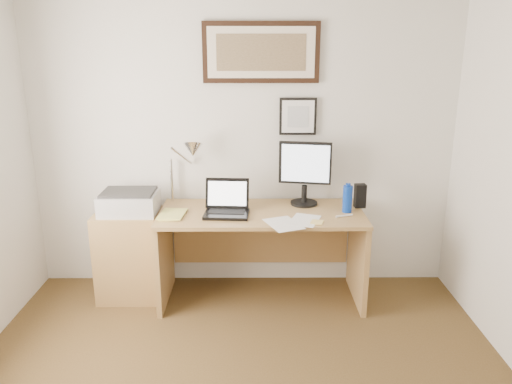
{
  "coord_description": "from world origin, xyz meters",
  "views": [
    {
      "loc": [
        0.09,
        -2.07,
        2.01
      ],
      "look_at": [
        0.11,
        1.43,
        0.97
      ],
      "focal_mm": 35.0,
      "sensor_mm": 36.0,
      "label": 1
    }
  ],
  "objects_px": {
    "book": "(160,214)",
    "printer": "(129,202)",
    "side_cabinet": "(130,255)",
    "water_bottle": "(347,199)",
    "lcd_monitor": "(305,170)",
    "laptop": "(227,207)",
    "desk": "(261,236)"
  },
  "relations": [
    {
      "from": "side_cabinet",
      "to": "lcd_monitor",
      "type": "xyz_separation_m",
      "value": [
        1.42,
        0.13,
        0.68
      ]
    },
    {
      "from": "side_cabinet",
      "to": "printer",
      "type": "bearing_deg",
      "value": -5.58
    },
    {
      "from": "desk",
      "to": "book",
      "type": "bearing_deg",
      "value": -167.99
    },
    {
      "from": "desk",
      "to": "printer",
      "type": "bearing_deg",
      "value": -177.91
    },
    {
      "from": "book",
      "to": "laptop",
      "type": "bearing_deg",
      "value": 4.23
    },
    {
      "from": "lcd_monitor",
      "to": "printer",
      "type": "xyz_separation_m",
      "value": [
        -1.39,
        -0.14,
        -0.22
      ]
    },
    {
      "from": "lcd_monitor",
      "to": "printer",
      "type": "relative_size",
      "value": 1.18
    },
    {
      "from": "water_bottle",
      "to": "desk",
      "type": "relative_size",
      "value": 0.13
    },
    {
      "from": "book",
      "to": "lcd_monitor",
      "type": "bearing_deg",
      "value": 13.17
    },
    {
      "from": "desk",
      "to": "laptop",
      "type": "bearing_deg",
      "value": -154.47
    },
    {
      "from": "laptop",
      "to": "printer",
      "type": "relative_size",
      "value": 0.81
    },
    {
      "from": "desk",
      "to": "water_bottle",
      "type": "bearing_deg",
      "value": -7.73
    },
    {
      "from": "book",
      "to": "desk",
      "type": "distance_m",
      "value": 0.83
    },
    {
      "from": "laptop",
      "to": "lcd_monitor",
      "type": "bearing_deg",
      "value": 20.09
    },
    {
      "from": "water_bottle",
      "to": "lcd_monitor",
      "type": "distance_m",
      "value": 0.41
    },
    {
      "from": "side_cabinet",
      "to": "water_bottle",
      "type": "relative_size",
      "value": 3.46
    },
    {
      "from": "printer",
      "to": "water_bottle",
      "type": "bearing_deg",
      "value": -1.77
    },
    {
      "from": "side_cabinet",
      "to": "book",
      "type": "bearing_deg",
      "value": -24.07
    },
    {
      "from": "desk",
      "to": "printer",
      "type": "height_order",
      "value": "printer"
    },
    {
      "from": "side_cabinet",
      "to": "water_bottle",
      "type": "height_order",
      "value": "water_bottle"
    },
    {
      "from": "desk",
      "to": "printer",
      "type": "xyz_separation_m",
      "value": [
        -1.04,
        -0.04,
        0.3
      ]
    },
    {
      "from": "side_cabinet",
      "to": "laptop",
      "type": "bearing_deg",
      "value": -6.57
    },
    {
      "from": "book",
      "to": "printer",
      "type": "relative_size",
      "value": 0.59
    },
    {
      "from": "side_cabinet",
      "to": "water_bottle",
      "type": "xyz_separation_m",
      "value": [
        1.74,
        -0.06,
        0.49
      ]
    },
    {
      "from": "water_bottle",
      "to": "side_cabinet",
      "type": "bearing_deg",
      "value": 178.17
    },
    {
      "from": "book",
      "to": "laptop",
      "type": "height_order",
      "value": "laptop"
    },
    {
      "from": "water_bottle",
      "to": "laptop",
      "type": "relative_size",
      "value": 0.59
    },
    {
      "from": "book",
      "to": "printer",
      "type": "distance_m",
      "value": 0.3
    },
    {
      "from": "desk",
      "to": "laptop",
      "type": "relative_size",
      "value": 4.5
    },
    {
      "from": "laptop",
      "to": "book",
      "type": "bearing_deg",
      "value": -175.77
    },
    {
      "from": "lcd_monitor",
      "to": "book",
      "type": "bearing_deg",
      "value": -166.83
    },
    {
      "from": "water_bottle",
      "to": "book",
      "type": "distance_m",
      "value": 1.45
    }
  ]
}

